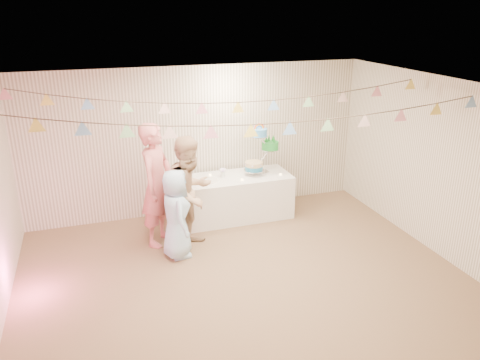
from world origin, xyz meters
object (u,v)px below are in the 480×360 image
object	(u,v)px
cake_stand	(262,150)
person_child	(176,214)
table	(233,197)
person_adult_b	(190,193)
person_adult_a	(157,185)

from	to	relation	value
cake_stand	person_child	bearing A→B (deg)	-148.14
table	person_adult_b	world-z (taller)	person_adult_b
person_adult_a	person_child	bearing A→B (deg)	-126.29
table	person_adult_a	xyz separation A→B (m)	(-1.37, -0.51, 0.58)
table	person_child	distance (m)	1.60
person_adult_a	person_adult_b	world-z (taller)	person_adult_a
table	person_adult_a	distance (m)	1.57
cake_stand	person_adult_b	bearing A→B (deg)	-149.50
person_adult_b	person_child	distance (m)	0.40
person_child	person_adult_a	bearing A→B (deg)	15.95
person_child	cake_stand	bearing A→B (deg)	-60.92
table	cake_stand	distance (m)	0.96
cake_stand	person_child	xyz separation A→B (m)	(-1.74, -1.08, -0.49)
table	cake_stand	bearing A→B (deg)	5.19
table	person_child	size ratio (longest dim) A/B	1.49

